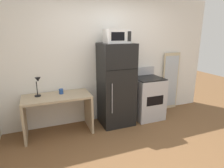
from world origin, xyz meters
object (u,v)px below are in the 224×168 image
desk_lamp (38,84)px  refrigerator (116,85)px  oven_range (147,97)px  microwave (117,36)px  desk (58,107)px  leaning_mirror (170,81)px  coffee_mug (61,91)px

desk_lamp → refrigerator: (1.48, -0.08, -0.15)m
oven_range → microwave: bearing=-178.3°
desk_lamp → microwave: size_ratio=0.77×
desk_lamp → oven_range: (2.24, -0.08, -0.52)m
desk_lamp → refrigerator: size_ratio=0.21×
desk → leaning_mirror: size_ratio=0.87×
desk → refrigerator: (1.18, -0.00, 0.31)m
refrigerator → microwave: (0.00, -0.02, 0.97)m
oven_range → leaning_mirror: (0.80, 0.26, 0.23)m
coffee_mug → refrigerator: size_ratio=0.06×
microwave → desk: bearing=178.7°
desk_lamp → oven_range: 2.30m
desk_lamp → coffee_mug: (0.40, 0.01, -0.19)m
desk → coffee_mug: bearing=43.5°
microwave → oven_range: (0.76, 0.02, -1.34)m
coffee_mug → oven_range: (1.84, -0.09, -0.33)m
desk → desk_lamp: desk_lamp is taller
microwave → leaning_mirror: (1.56, 0.28, -1.10)m
desk → oven_range: oven_range is taller
leaning_mirror → desk: bearing=-174.7°
refrigerator → desk: bearing=179.8°
microwave → leaning_mirror: bearing=10.1°
desk → coffee_mug: (0.09, 0.09, 0.27)m
desk → microwave: microwave is taller
microwave → refrigerator: bearing=90.3°
coffee_mug → oven_range: 1.87m
desk → oven_range: size_ratio=1.11×
microwave → leaning_mirror: microwave is taller
desk_lamp → leaning_mirror: leaning_mirror is taller
coffee_mug → microwave: microwave is taller
desk → refrigerator: refrigerator is taller
desk → desk_lamp: bearing=165.2°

